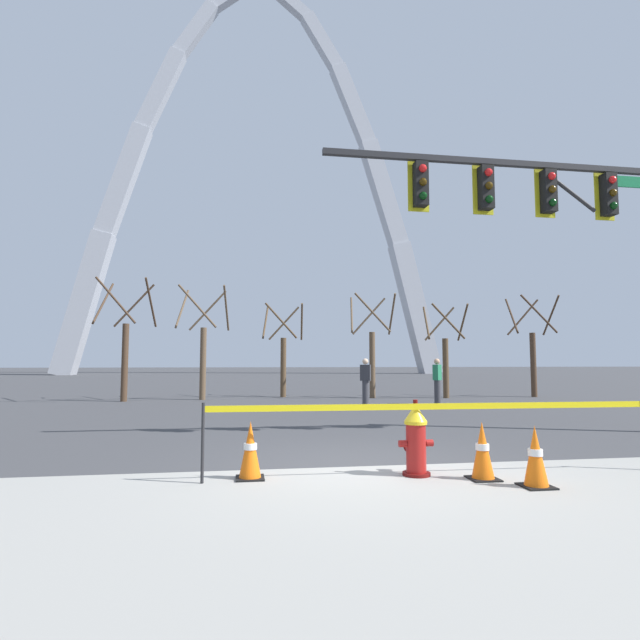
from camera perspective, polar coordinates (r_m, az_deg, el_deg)
ground_plane at (r=7.49m, az=4.73°, el=-16.17°), size 240.00×240.00×0.00m
sidewalk_near_curb at (r=3.86m, az=20.51°, el=-27.10°), size 40.00×8.00×0.01m
fire_hydrant at (r=6.94m, az=10.74°, el=-13.12°), size 0.46×0.48×0.99m
caution_tape_barrier at (r=6.91m, az=12.92°, el=-11.26°), size 6.00×0.19×0.99m
traffic_cone_by_hydrant at (r=6.73m, az=23.12°, el=-14.03°), size 0.36×0.36×0.73m
traffic_cone_mid_sidewalk at (r=6.92m, az=17.84°, el=-13.92°), size 0.36×0.36×0.73m
traffic_cone_curb_edge at (r=6.70m, az=-7.87°, el=-14.40°), size 0.36×0.36×0.73m
traffic_signal_gantry at (r=11.99m, az=26.16°, el=9.85°), size 7.82×0.44×6.00m
monument_arch at (r=62.39m, az=-6.96°, el=13.61°), size 44.53×2.27×48.30m
tree_far_left at (r=20.39m, az=-21.11°, el=-2.85°), size 2.10×2.11×4.57m
tree_left_mid at (r=20.39m, az=-13.04°, el=-3.23°), size 2.04×2.05×4.42m
tree_center_left at (r=21.43m, az=-4.17°, el=-4.02°), size 1.81×1.82×3.90m
tree_center_right at (r=20.92m, az=5.89°, el=-3.59°), size 1.95×1.96×4.24m
tree_right_mid at (r=21.40m, az=13.95°, el=-3.99°), size 1.77×1.78×3.82m
tree_far_right at (r=23.27m, az=22.86°, el=-3.34°), size 1.96×1.97×4.25m
pedestrian_walking_left at (r=17.25m, az=5.15°, el=-6.91°), size 0.39×0.32×1.59m
pedestrian_standing_center at (r=18.17m, az=13.08°, el=-6.69°), size 0.38×0.38×1.59m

